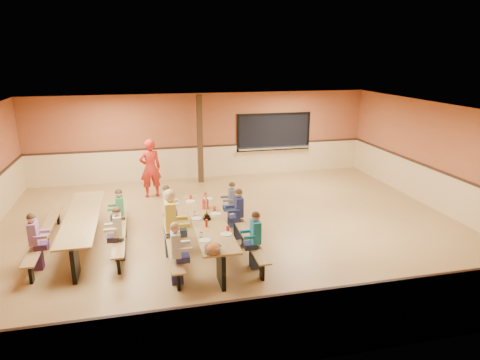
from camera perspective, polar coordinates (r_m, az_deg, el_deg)
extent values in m
plane|color=olive|center=(10.96, -0.86, -6.63)|extent=(12.00, 12.00, 0.00)
cube|color=#9A502D|center=(15.26, -4.93, 5.86)|extent=(12.00, 0.04, 3.00)
cube|color=#9A502D|center=(5.99, 9.58, -11.65)|extent=(12.00, 0.04, 3.00)
cube|color=#9A502D|center=(13.08, 25.76, 2.47)|extent=(0.04, 10.00, 3.00)
cube|color=white|center=(10.16, -0.94, 9.13)|extent=(12.00, 10.00, 0.04)
cube|color=black|center=(15.80, 4.51, 6.42)|extent=(2.60, 0.06, 1.20)
cube|color=silver|center=(15.82, 4.56, 4.33)|extent=(2.70, 0.28, 0.06)
cube|color=#301E10|center=(14.65, -5.36, 5.40)|extent=(0.18, 0.18, 3.00)
cube|color=olive|center=(9.63, -4.30, -5.38)|extent=(0.75, 3.60, 0.04)
cube|color=black|center=(8.40, -2.55, -11.59)|extent=(0.08, 0.60, 0.70)
cube|color=black|center=(11.20, -5.52, -4.25)|extent=(0.08, 0.60, 0.70)
cube|color=olive|center=(9.67, -9.14, -7.33)|extent=(0.26, 3.60, 0.04)
cube|color=black|center=(9.76, -9.08, -8.54)|extent=(0.06, 0.18, 0.41)
cube|color=olive|center=(9.89, 0.49, -6.54)|extent=(0.26, 3.60, 0.04)
cube|color=black|center=(9.98, 0.48, -7.73)|extent=(0.06, 0.18, 0.41)
cube|color=olive|center=(10.49, -20.29, -4.55)|extent=(0.75, 3.60, 0.04)
cube|color=black|center=(9.22, -21.13, -10.10)|extent=(0.08, 0.60, 0.70)
cube|color=black|center=(12.06, -19.31, -3.60)|extent=(0.08, 0.60, 0.70)
cube|color=olive|center=(10.73, -24.52, -6.21)|extent=(0.26, 3.60, 0.04)
cube|color=black|center=(10.82, -24.38, -7.32)|extent=(0.06, 0.18, 0.41)
cube|color=olive|center=(10.51, -15.66, -5.76)|extent=(0.26, 3.60, 0.04)
cube|color=black|center=(10.60, -15.56, -6.89)|extent=(0.06, 0.18, 0.41)
imported|color=red|center=(13.46, -11.87, 1.55)|extent=(0.73, 0.55, 1.82)
cylinder|color=#B42518|center=(10.26, -4.63, -3.22)|extent=(0.16, 0.16, 0.22)
cube|color=black|center=(9.59, -4.52, -4.95)|extent=(0.10, 0.14, 0.13)
cylinder|color=yellow|center=(9.57, -4.72, -4.86)|extent=(0.06, 0.06, 0.17)
cylinder|color=#B2140F|center=(9.20, -4.49, -5.76)|extent=(0.06, 0.06, 0.17)
cube|color=black|center=(9.63, -4.46, -5.07)|extent=(0.16, 0.16, 0.06)
cube|color=olive|center=(9.53, -4.50, -3.51)|extent=(0.02, 0.09, 0.50)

